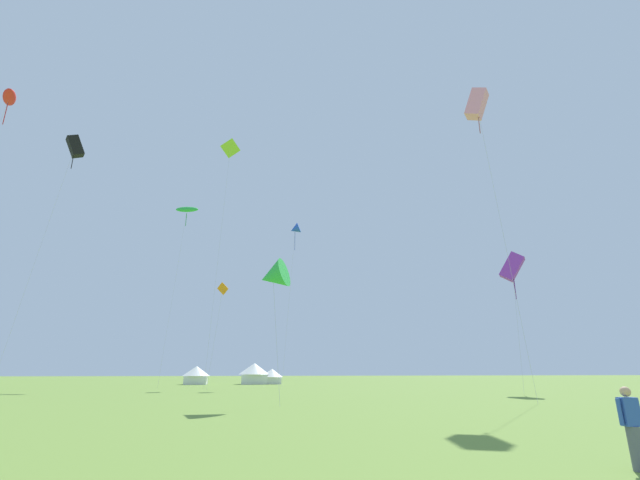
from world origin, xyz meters
The scene contains 13 objects.
kite_green_parafoil centered at (-15.31, 58.42, 24.94)m, with size 3.52×3.18×25.59m.
kite_black_box centered at (-25.57, 42.93, 25.78)m, with size 3.26×3.43×27.07m.
kite_red_parafoil centered at (-28.14, 34.26, 25.69)m, with size 2.26×3.74×26.17m.
kite_blue_delta centered at (0.73, 57.57, 22.51)m, with size 2.72×3.04×23.51m.
kite_lime_diamond centered at (-9.23, 50.33, 30.91)m, with size 2.76×2.93×32.60m.
kite_purple_box centered at (22.22, 37.62, 12.88)m, with size 3.27×3.13×14.48m.
kite_green_delta centered at (-4.47, 24.81, 8.12)m, with size 2.77×2.69×9.30m.
kite_orange_diamond centered at (-9.06, 51.82, 11.85)m, with size 1.74×2.18×12.88m.
kite_pink_box centered at (12.11, 24.89, 23.48)m, with size 2.26×2.42×24.83m.
person_spectator centered at (2.29, 5.58, 0.85)m, with size 0.57×0.28×1.73m.
festival_tent_right centered at (-13.28, 71.32, 1.57)m, with size 4.35×4.35×2.83m.
festival_tent_left centered at (-4.04, 71.32, 1.84)m, with size 5.11×5.11×3.32m.
festival_tent_center centered at (-1.11, 71.32, 1.33)m, with size 3.69×3.69×2.40m.
Camera 1 is at (-6.27, -3.25, 2.06)m, focal length 24.00 mm.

